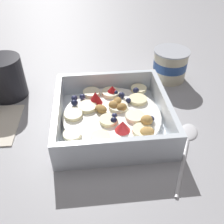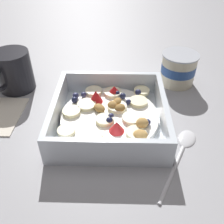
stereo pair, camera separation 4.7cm
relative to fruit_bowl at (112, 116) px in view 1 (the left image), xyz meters
The scene contains 5 objects.
ground_plane 0.03m from the fruit_bowl, 36.63° to the left, with size 2.40×2.40×0.00m, color #9E9EA3.
fruit_bowl is the anchor object (origin of this frame).
spoon 0.15m from the fruit_bowl, 26.00° to the right, with size 0.09×0.16×0.01m.
yogurt_cup 0.22m from the fruit_bowl, 44.87° to the left, with size 0.08×0.08×0.07m.
coffee_mug 0.25m from the fruit_bowl, 151.52° to the left, with size 0.08×0.11×0.09m.
Camera 1 is at (-0.05, -0.38, 0.33)m, focal length 40.25 mm.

